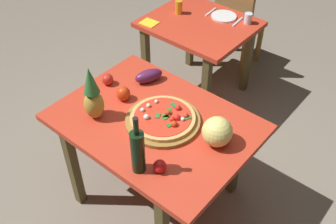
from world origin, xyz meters
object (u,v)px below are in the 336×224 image
object	(u,v)px
display_table	(155,131)
fork_utensil	(211,12)
pineapple_left	(93,96)
wine_bottle	(138,151)
tomato_near_board	(160,166)
bell_pepper	(123,94)
drinking_glass_water	(248,18)
background_table	(199,35)
eggplant	(149,76)
knife_utensil	(238,22)
melon	(217,132)
napkin_folded	(149,23)
pizza	(163,117)
tomato_at_corner	(107,79)
drinking_glass_juice	(179,7)
dining_chair	(237,24)
pizza_board	(163,121)
dinner_plate	(224,16)

from	to	relation	value
display_table	fork_utensil	bearing A→B (deg)	111.71
pineapple_left	fork_utensil	size ratio (longest dim) A/B	2.05
wine_bottle	tomato_near_board	distance (m)	0.16
bell_pepper	drinking_glass_water	world-z (taller)	bell_pepper
wine_bottle	background_table	bearing A→B (deg)	115.10
display_table	eggplant	bearing A→B (deg)	136.95
display_table	knife_utensil	distance (m)	1.40
melon	bell_pepper	bearing A→B (deg)	-174.89
bell_pepper	napkin_folded	world-z (taller)	bell_pepper
wine_bottle	eggplant	world-z (taller)	wine_bottle
tomato_near_board	pizza	bearing A→B (deg)	127.38
pizza	knife_utensil	distance (m)	1.39
pineapple_left	pizza	bearing A→B (deg)	32.54
tomato_at_corner	napkin_folded	bearing A→B (deg)	113.25
drinking_glass_water	fork_utensil	size ratio (longest dim) A/B	0.50
pizza	drinking_glass_juice	distance (m)	1.41
eggplant	tomato_at_corner	size ratio (longest dim) A/B	2.51
dining_chair	pineapple_left	size ratio (longest dim) A/B	2.30
display_table	napkin_folded	xyz separation A→B (m)	(-0.84, 0.88, 0.10)
dining_chair	eggplant	bearing A→B (deg)	95.74
tomato_near_board	napkin_folded	xyz separation A→B (m)	(-1.12, 1.16, -0.03)
pizza_board	bell_pepper	xyz separation A→B (m)	(-0.34, 0.00, 0.03)
pizza	fork_utensil	distance (m)	1.48
melon	dinner_plate	world-z (taller)	melon
dinner_plate	napkin_folded	world-z (taller)	dinner_plate
pizza	tomato_at_corner	world-z (taller)	pizza
tomato_near_board	tomato_at_corner	distance (m)	0.85
bell_pepper	knife_utensil	size ratio (longest dim) A/B	0.56
background_table	pineapple_left	size ratio (longest dim) A/B	2.42
display_table	pizza_board	xyz separation A→B (m)	(0.05, 0.02, 0.10)
display_table	drinking_glass_juice	bearing A→B (deg)	122.63
bell_pepper	dinner_plate	xyz separation A→B (m)	(-0.12, 1.35, -0.04)
dining_chair	tomato_at_corner	bearing A→B (deg)	88.33
dinner_plate	eggplant	bearing A→B (deg)	-84.10
bell_pepper	tomato_at_corner	size ratio (longest dim) A/B	1.26
tomato_at_corner	fork_utensil	distance (m)	1.31
knife_utensil	napkin_folded	world-z (taller)	knife_utensil
tomato_at_corner	napkin_folded	world-z (taller)	tomato_at_corner
pizza	drinking_glass_juice	xyz separation A→B (m)	(-0.81, 1.16, 0.02)
pizza_board	tomato_near_board	size ratio (longest dim) A/B	6.29
eggplant	drinking_glass_juice	distance (m)	1.02
pizza	dinner_plate	distance (m)	1.43
display_table	napkin_folded	world-z (taller)	napkin_folded
fork_utensil	dining_chair	bearing A→B (deg)	77.46
wine_bottle	drinking_glass_water	size ratio (longest dim) A/B	4.16
bell_pepper	fork_utensil	size ratio (longest dim) A/B	0.56
pizza	fork_utensil	bearing A→B (deg)	113.97
pizza	pineapple_left	world-z (taller)	pineapple_left
dining_chair	pizza	size ratio (longest dim) A/B	2.12
display_table	pizza_board	distance (m)	0.12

